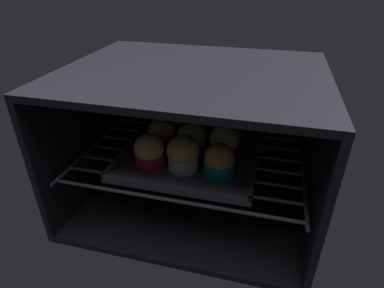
% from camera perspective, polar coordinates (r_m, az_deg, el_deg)
% --- Properties ---
extents(oven_cavity, '(0.59, 0.47, 0.37)m').
position_cam_1_polar(oven_cavity, '(0.83, 0.95, 1.75)').
color(oven_cavity, black).
rests_on(oven_cavity, ground).
extents(oven_rack, '(0.55, 0.42, 0.01)m').
position_cam_1_polar(oven_rack, '(0.82, 0.22, -1.72)').
color(oven_rack, '#51515B').
rests_on(oven_rack, oven_cavity).
extents(baking_tray, '(0.33, 0.33, 0.02)m').
position_cam_1_polar(baking_tray, '(0.80, 0.00, -1.52)').
color(baking_tray, '#4C4C51').
rests_on(baking_tray, oven_rack).
extents(muffin_row0_col0, '(0.07, 0.07, 0.08)m').
position_cam_1_polar(muffin_row0_col0, '(0.73, -7.65, -1.32)').
color(muffin_row0_col0, red).
rests_on(muffin_row0_col0, baking_tray).
extents(muffin_row0_col1, '(0.07, 0.07, 0.08)m').
position_cam_1_polar(muffin_row0_col1, '(0.71, -1.35, -1.76)').
color(muffin_row0_col1, silver).
rests_on(muffin_row0_col1, baking_tray).
extents(muffin_row0_col2, '(0.07, 0.07, 0.08)m').
position_cam_1_polar(muffin_row0_col2, '(0.70, 4.94, -3.12)').
color(muffin_row0_col2, '#0C8C84').
rests_on(muffin_row0_col2, baking_tray).
extents(muffin_row1_col0, '(0.07, 0.07, 0.08)m').
position_cam_1_polar(muffin_row1_col0, '(0.80, -5.43, 1.82)').
color(muffin_row1_col0, '#1928B7').
rests_on(muffin_row1_col0, baking_tray).
extents(muffin_row1_col1, '(0.07, 0.07, 0.08)m').
position_cam_1_polar(muffin_row1_col1, '(0.78, 0.01, 0.89)').
color(muffin_row1_col1, '#1928B7').
rests_on(muffin_row1_col1, baking_tray).
extents(muffin_row1_col2, '(0.07, 0.07, 0.08)m').
position_cam_1_polar(muffin_row1_col2, '(0.76, 5.75, 0.31)').
color(muffin_row1_col2, '#1928B7').
rests_on(muffin_row1_col2, baking_tray).
extents(muffin_row2_col0, '(0.07, 0.07, 0.08)m').
position_cam_1_polar(muffin_row2_col0, '(0.87, -3.80, 4.28)').
color(muffin_row2_col0, red).
rests_on(muffin_row2_col0, baking_tray).
extents(muffin_row2_col1, '(0.07, 0.07, 0.07)m').
position_cam_1_polar(muffin_row2_col1, '(0.85, 1.33, 3.39)').
color(muffin_row2_col1, '#1928B7').
rests_on(muffin_row2_col1, baking_tray).
extents(muffin_row2_col2, '(0.07, 0.07, 0.08)m').
position_cam_1_polar(muffin_row2_col2, '(0.84, 6.65, 2.99)').
color(muffin_row2_col2, silver).
rests_on(muffin_row2_col2, baking_tray).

